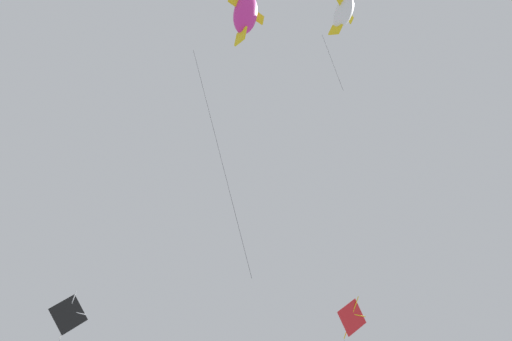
{
  "coord_description": "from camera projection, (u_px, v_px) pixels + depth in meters",
  "views": [
    {
      "loc": [
        14.17,
        -13.52,
        5.29
      ],
      "look_at": [
        0.69,
        -2.1,
        18.94
      ],
      "focal_mm": 36.41,
      "sensor_mm": 36.0,
      "label": 1
    }
  ],
  "objects": [
    {
      "name": "kite_fish_far_centre",
      "position": [
        344.0,
        13.0,
        23.87
      ],
      "size": [
        1.87,
        1.54,
        5.25
      ],
      "rotation": [
        0.5,
        0.0,
        1.89
      ],
      "color": "white"
    },
    {
      "name": "kite_diamond_highest",
      "position": [
        352.0,
        320.0,
        24.02
      ],
      "size": [
        3.96,
        3.98,
        9.48
      ],
      "rotation": [
        0.49,
        0.0,
        1.8
      ],
      "color": "red"
    },
    {
      "name": "kite_diamond_mid_left",
      "position": [
        68.0,
        316.0,
        22.34
      ],
      "size": [
        1.21,
        1.8,
        6.52
      ],
      "rotation": [
        0.24,
        0.0,
        1.71
      ],
      "color": "black"
    },
    {
      "name": "kite_fish_near_right",
      "position": [
        245.0,
        14.0,
        19.0
      ],
      "size": [
        2.34,
        2.47,
        10.63
      ],
      "rotation": [
        0.23,
        0.0,
        1.55
      ],
      "color": "#DB2D93"
    }
  ]
}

